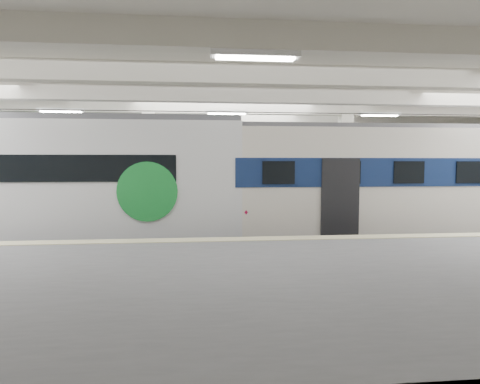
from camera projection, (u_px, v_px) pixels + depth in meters
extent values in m
cube|color=black|center=(231.00, 255.00, 13.43)|extent=(36.00, 24.00, 0.10)
cube|color=silver|center=(230.00, 86.00, 13.04)|extent=(36.00, 24.00, 0.20)
cube|color=beige|center=(218.00, 168.00, 23.16)|extent=(30.00, 0.10, 5.50)
cube|color=beige|center=(320.00, 196.00, 3.31)|extent=(30.00, 0.10, 5.50)
cube|color=#575759|center=(259.00, 306.00, 6.94)|extent=(30.00, 7.00, 1.10)
cube|color=beige|center=(240.00, 239.00, 10.12)|extent=(30.00, 0.50, 0.02)
cube|color=beige|center=(150.00, 170.00, 15.92)|extent=(0.50, 0.50, 5.50)
cube|color=beige|center=(345.00, 170.00, 16.70)|extent=(0.50, 0.50, 5.50)
cube|color=beige|center=(230.00, 95.00, 13.06)|extent=(30.00, 18.00, 0.50)
cube|color=#59544C|center=(231.00, 251.00, 13.42)|extent=(30.00, 1.52, 0.16)
cube|color=#59544C|center=(222.00, 226.00, 18.88)|extent=(30.00, 1.52, 0.16)
cylinder|color=black|center=(230.00, 112.00, 13.10)|extent=(30.00, 0.03, 0.03)
cylinder|color=black|center=(222.00, 127.00, 18.56)|extent=(30.00, 0.03, 0.03)
cube|color=white|center=(236.00, 95.00, 11.09)|extent=(26.00, 8.40, 0.12)
cube|color=silver|center=(40.00, 183.00, 12.67)|extent=(12.59, 2.81, 3.78)
ellipsoid|color=silver|center=(238.00, 182.00, 13.28)|extent=(2.23, 2.75, 3.70)
ellipsoid|color=#AB0E38|center=(241.00, 207.00, 13.35)|extent=(2.36, 2.81, 2.27)
cylinder|color=#188833|center=(147.00, 192.00, 11.60)|extent=(1.74, 0.06, 1.74)
cube|color=#4C4C51|center=(38.00, 120.00, 12.53)|extent=(12.59, 2.30, 0.20)
cube|color=black|center=(42.00, 247.00, 12.82)|extent=(12.59, 1.97, 0.70)
cube|color=silver|center=(415.00, 184.00, 13.89)|extent=(12.73, 2.79, 3.62)
cube|color=#12234F|center=(415.00, 171.00, 13.86)|extent=(12.77, 2.85, 0.88)
cube|color=#B90C22|center=(231.00, 200.00, 13.30)|extent=(0.08, 2.37, 1.99)
cube|color=black|center=(231.00, 154.00, 13.19)|extent=(0.08, 2.23, 1.30)
cube|color=#4C4C51|center=(417.00, 129.00, 13.76)|extent=(12.73, 2.18, 0.16)
cube|color=black|center=(413.00, 240.00, 14.03)|extent=(12.73, 1.95, 0.70)
cube|color=silver|center=(56.00, 174.00, 17.98)|extent=(15.10, 3.72, 4.06)
cube|color=#188833|center=(56.00, 162.00, 17.95)|extent=(15.14, 3.78, 0.86)
cube|color=#4C4C51|center=(54.00, 126.00, 17.83)|extent=(15.08, 3.18, 0.16)
cube|color=black|center=(58.00, 224.00, 18.14)|extent=(15.09, 3.40, 0.60)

